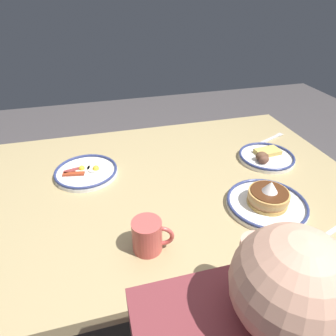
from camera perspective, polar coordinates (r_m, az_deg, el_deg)
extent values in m
plane|color=#484344|center=(1.65, -0.17, -23.70)|extent=(6.00, 6.00, 0.00)
cube|color=tan|center=(1.13, -0.23, -3.42)|extent=(1.44, 0.96, 0.04)
cylinder|color=#917E56|center=(1.83, 15.64, -2.94)|extent=(0.06, 0.06, 0.69)
cylinder|color=#917E56|center=(1.67, -24.91, -9.16)|extent=(0.06, 0.06, 0.69)
cylinder|color=white|center=(1.19, -15.54, -0.93)|extent=(0.24, 0.24, 0.01)
torus|color=navy|center=(1.19, -15.63, -0.45)|extent=(0.24, 0.24, 0.01)
cylinder|color=white|center=(1.19, -13.78, -0.03)|extent=(0.07, 0.07, 0.01)
sphere|color=yellow|center=(1.18, -13.78, -0.11)|extent=(0.03, 0.03, 0.03)
cylinder|color=white|center=(1.20, -16.33, -0.11)|extent=(0.06, 0.06, 0.01)
sphere|color=yellow|center=(1.19, -16.37, -0.08)|extent=(0.02, 0.02, 0.02)
cube|color=#933633|center=(1.20, -17.83, -0.44)|extent=(0.08, 0.04, 0.01)
cube|color=#A63B1F|center=(1.18, -17.83, -1.08)|extent=(0.08, 0.03, 0.01)
cylinder|color=white|center=(1.05, 18.52, -6.82)|extent=(0.27, 0.27, 0.01)
torus|color=navy|center=(1.04, 18.64, -6.31)|extent=(0.27, 0.27, 0.01)
cylinder|color=gold|center=(1.04, 18.65, -6.26)|extent=(0.13, 0.13, 0.01)
cylinder|color=tan|center=(1.03, 18.76, -5.75)|extent=(0.13, 0.13, 0.01)
cylinder|color=tan|center=(1.03, 18.88, -5.22)|extent=(0.13, 0.13, 0.01)
cylinder|color=tan|center=(1.02, 19.00, -4.69)|extent=(0.13, 0.13, 0.01)
cylinder|color=#4C2814|center=(1.01, 19.08, -4.35)|extent=(0.12, 0.12, 0.00)
cone|color=white|center=(1.00, 19.28, -3.42)|extent=(0.05, 0.05, 0.04)
cylinder|color=white|center=(1.31, 18.49, 1.84)|extent=(0.23, 0.23, 0.01)
torus|color=navy|center=(1.31, 18.59, 2.29)|extent=(0.23, 0.23, 0.01)
cube|color=tan|center=(1.33, 18.75, 3.02)|extent=(0.11, 0.07, 0.02)
ellipsoid|color=brown|center=(1.27, 17.66, 2.20)|extent=(0.05, 0.04, 0.04)
ellipsoid|color=brown|center=(1.28, 18.18, 2.10)|extent=(0.04, 0.03, 0.03)
ellipsoid|color=brown|center=(1.26, 17.72, 1.81)|extent=(0.04, 0.03, 0.03)
ellipsoid|color=brown|center=(1.25, 17.96, 1.67)|extent=(0.04, 0.03, 0.03)
cylinder|color=#BF4C47|center=(0.84, -4.08, -12.96)|extent=(0.08, 0.08, 0.10)
torus|color=#BF4C47|center=(0.83, -1.13, -13.04)|extent=(0.07, 0.03, 0.07)
cylinder|color=brown|center=(0.81, -4.17, -11.42)|extent=(0.07, 0.07, 0.01)
cube|color=silver|center=(1.49, 19.10, 5.28)|extent=(0.17, 0.08, 0.01)
cube|color=silver|center=(1.54, 21.12, 5.97)|extent=(0.03, 0.01, 0.00)
cube|color=silver|center=(1.55, 20.94, 6.06)|extent=(0.03, 0.01, 0.00)
cube|color=silver|center=(1.55, 20.76, 6.14)|extent=(0.03, 0.01, 0.00)
cube|color=silver|center=(1.55, 20.58, 6.23)|extent=(0.03, 0.01, 0.00)
cube|color=silver|center=(1.04, 29.35, -10.57)|extent=(0.19, 0.07, 0.01)
sphere|color=#DDA184|center=(0.47, 22.83, -20.21)|extent=(0.17, 0.17, 0.17)
cylinder|color=tan|center=(0.78, 15.26, -20.19)|extent=(0.07, 0.07, 0.26)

